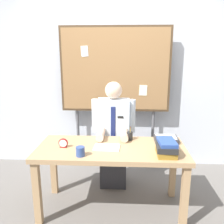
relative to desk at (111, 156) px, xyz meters
The scene contains 11 objects.
ground_plane 0.65m from the desk, ahead, with size 12.00×12.00×0.00m, color slate.
back_wall 1.42m from the desk, 90.00° to the left, with size 6.40×0.08×2.70m, color silver.
desk is the anchor object (origin of this frame).
person 0.52m from the desk, 90.00° to the left, with size 0.55×0.56×1.39m.
bulletin_board 1.32m from the desk, 90.00° to the left, with size 1.56×0.09×2.10m.
book_stack 0.61m from the desk, 16.21° to the right, with size 0.21×0.30×0.15m.
open_notebook 0.12m from the desk, 156.65° to the right, with size 0.27×0.19×0.01m, color white.
desk_clock 0.53m from the desk, behind, with size 0.10×0.04×0.10m.
coffee_mug 0.40m from the desk, 140.54° to the right, with size 0.09×0.09×0.10m, color #334C8C.
pen_holder 0.34m from the desk, 48.82° to the left, with size 0.07×0.07×0.16m.
paper_tray 0.66m from the desk, 18.69° to the left, with size 0.26×0.20×0.06m.
Camera 1 is at (0.13, -2.38, 1.73)m, focal length 38.13 mm.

